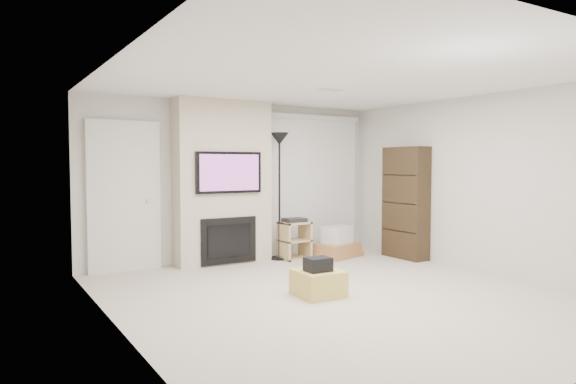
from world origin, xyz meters
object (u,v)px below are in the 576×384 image
av_stand (294,238)px  bookshelf (406,203)px  floor_lamp (279,160)px  box_stack (337,245)px  ottoman (318,283)px

av_stand → bookshelf: (1.58, -0.86, 0.55)m
floor_lamp → bookshelf: size_ratio=1.12×
box_stack → floor_lamp: bearing=161.9°
ottoman → floor_lamp: (0.79, 2.21, 1.44)m
box_stack → av_stand: bearing=164.8°
bookshelf → ottoman: bearing=-154.3°
floor_lamp → bookshelf: (1.80, -0.97, -0.69)m
bookshelf → floor_lamp: bearing=151.6°
ottoman → av_stand: av_stand is taller
ottoman → box_stack: size_ratio=0.57×
ottoman → av_stand: bearing=64.6°
ottoman → av_stand: (1.00, 2.11, 0.20)m
av_stand → box_stack: 0.75m
ottoman → box_stack: box_stack is taller
ottoman → box_stack: 2.57m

